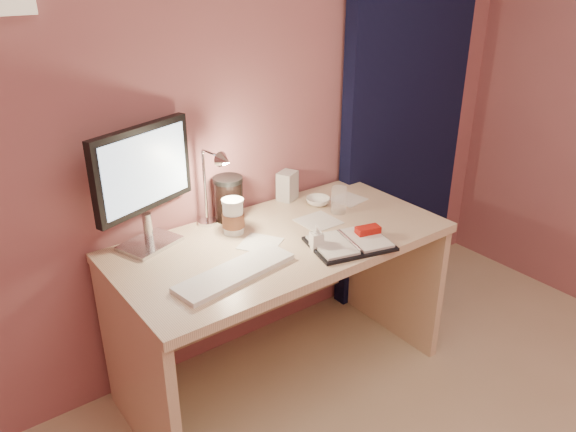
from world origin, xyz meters
TOP-DOWN VIEW (x-y plane):
  - room at (0.95, 1.69)m, footprint 3.50×3.50m
  - desk at (0.00, 1.45)m, footprint 1.40×0.70m
  - monitor at (-0.47, 1.65)m, footprint 0.45×0.23m
  - keyboard at (-0.31, 1.24)m, footprint 0.50×0.21m
  - planner at (0.19, 1.16)m, footprint 0.37×0.31m
  - paper_a at (0.22, 1.41)m, footprint 0.16×0.16m
  - paper_b at (0.50, 1.51)m, footprint 0.16×0.16m
  - paper_c at (-0.10, 1.39)m, footprint 0.21×0.21m
  - coffee_cup at (-0.13, 1.54)m, footprint 0.09×0.09m
  - clear_cup at (0.36, 1.43)m, footprint 0.07×0.07m
  - bowl at (0.34, 1.55)m, footprint 0.12×0.12m
  - lotion_bottle at (0.06, 1.22)m, footprint 0.06×0.06m
  - dark_jar at (-0.08, 1.67)m, footprint 0.13×0.13m
  - product_box at (0.26, 1.69)m, footprint 0.12×0.11m
  - desk_lamp at (-0.19, 1.60)m, footprint 0.10×0.22m

SIDE VIEW (x-z plane):
  - desk at x=0.00m, z-range 0.14..0.87m
  - paper_b at x=0.50m, z-range 0.73..0.73m
  - paper_c at x=-0.10m, z-range 0.73..0.73m
  - paper_a at x=0.22m, z-range 0.73..0.73m
  - keyboard at x=-0.31m, z-range 0.73..0.75m
  - planner at x=0.19m, z-range 0.72..0.77m
  - bowl at x=0.34m, z-range 0.73..0.77m
  - lotion_bottle at x=0.06m, z-range 0.73..0.83m
  - clear_cup at x=0.36m, z-range 0.73..0.85m
  - product_box at x=0.26m, z-range 0.73..0.87m
  - coffee_cup at x=-0.13m, z-range 0.73..0.88m
  - dark_jar at x=-0.08m, z-range 0.73..0.91m
  - desk_lamp at x=-0.19m, z-range 0.78..1.14m
  - monitor at x=-0.47m, z-range 0.78..1.28m
  - room at x=0.95m, z-range -0.61..2.89m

